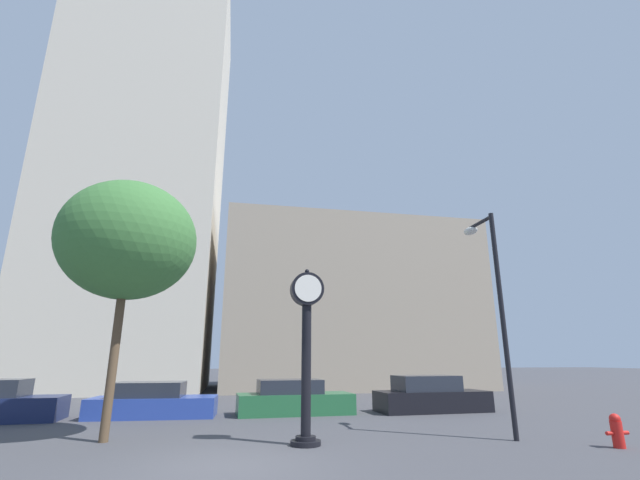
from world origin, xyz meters
The scene contains 10 objects.
ground_plane centered at (0.00, 0.00, 0.00)m, with size 200.00×200.00×0.00m, color #424247.
building_tall_tower centered at (-7.62, 24.00, 16.48)m, with size 11.76×12.00×32.96m.
building_storefront_row centered at (8.86, 24.00, 6.17)m, with size 19.11×12.00×12.35m.
street_clock centered at (1.97, 1.74, 2.69)m, with size 0.90×0.77×4.51m.
car_blue centered at (-2.79, 8.25, 0.53)m, with size 4.63×2.10×1.26m.
car_green centered at (2.54, 8.07, 0.55)m, with size 4.60×1.97×1.31m.
car_black centered at (8.25, 7.79, 0.60)m, with size 4.72×1.96×1.43m.
fire_hydrant_near centered at (9.42, -0.08, 0.40)m, with size 0.61×0.27×0.79m.
street_lamp_right centered at (7.57, 1.64, 4.24)m, with size 0.36×1.57×6.37m.
bare_tree centered at (-3.13, 3.20, 5.45)m, with size 3.87×3.87×7.21m.
Camera 1 is at (0.03, -9.80, 2.07)m, focal length 24.00 mm.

